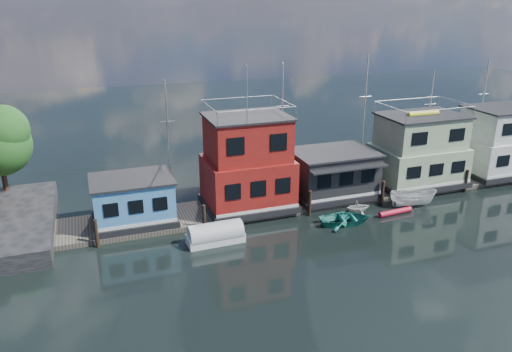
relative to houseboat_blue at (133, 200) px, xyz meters
name	(u,v)px	position (x,y,z in m)	size (l,w,h in m)	color
ground	(417,259)	(18.00, -12.00, -2.21)	(160.00, 160.00, 0.00)	black
dock	(336,195)	(18.00, 0.00, -2.01)	(48.00, 5.00, 0.40)	#595147
houseboat_blue	(133,200)	(0.00, 0.00, 0.00)	(6.40, 4.90, 3.66)	black
houseboat_red	(247,165)	(9.50, 0.00, 1.90)	(7.40, 5.90, 11.86)	black
houseboat_dark	(333,173)	(17.50, -0.02, 0.21)	(7.40, 6.10, 4.06)	black
houseboat_green	(419,151)	(26.50, 0.00, 1.34)	(8.40, 5.90, 7.03)	black
houseboat_white	(502,142)	(36.50, 0.00, 1.33)	(8.40, 5.90, 6.66)	black
pilings	(349,198)	(17.67, -2.80, -1.11)	(42.28, 0.28, 2.20)	#2D2116
background_masts	(353,119)	(22.76, 6.00, 3.35)	(36.40, 0.16, 12.00)	silver
tarp_runabout	(215,235)	(5.33, -4.94, -1.57)	(4.27, 1.84, 1.71)	silver
motorboat	(413,198)	(23.28, -4.03, -1.42)	(1.54, 4.08, 1.58)	white
red_kayak	(395,212)	(20.89, -5.04, -1.97)	(0.47, 0.47, 3.19)	red
dinghy_teal	(346,219)	(16.07, -5.26, -1.77)	(3.03, 4.24, 0.88)	#248578
dinghy_white	(358,207)	(18.03, -3.75, -1.63)	(1.90, 2.20, 1.16)	silver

